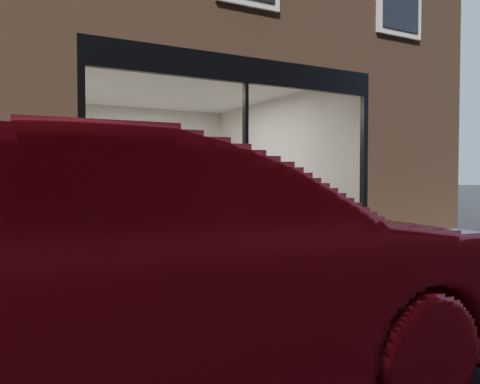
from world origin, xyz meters
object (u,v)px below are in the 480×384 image
cafe_chair_right (272,230)px  person (195,206)px  cafe_chair_left (150,237)px  cafe_table_right (286,209)px  cafe_table_left (104,214)px  parked_car (151,276)px  banquette (233,246)px

cafe_chair_right → person: bearing=14.7°
cafe_chair_left → cafe_chair_right: (2.63, -0.08, 0.00)m
cafe_table_right → cafe_chair_right: size_ratio=1.65×
cafe_table_left → parked_car: bearing=-99.5°
cafe_table_right → cafe_chair_left: (-2.31, 1.05, -0.50)m
person → cafe_table_left: (-1.26, 0.91, -0.14)m
banquette → person: person is taller
banquette → cafe_chair_left: banquette is taller
cafe_table_right → parked_car: 6.24m
cafe_table_right → parked_car: size_ratio=0.13×
person → parked_car: bearing=69.3°
banquette → cafe_chair_right: bearing=41.6°
person → cafe_chair_left: (-0.34, 1.34, -0.64)m
person → cafe_table_left: size_ratio=3.07×
banquette → cafe_table_left: 2.23m
cafe_chair_left → parked_car: 6.05m
cafe_table_left → cafe_table_right: cafe_table_right is taller
banquette → parked_car: size_ratio=0.83×
banquette → cafe_table_right: 1.59m
cafe_table_left → cafe_chair_left: (0.92, 0.43, -0.50)m
banquette → cafe_chair_right: (1.72, 1.53, 0.01)m
banquette → person: bearing=155.2°
cafe_chair_right → parked_car: bearing=37.6°
cafe_table_right → cafe_chair_right: 1.14m
person → parked_car: person is taller
cafe_chair_left → cafe_chair_right: 2.63m
person → parked_car: size_ratio=0.37×
cafe_table_left → parked_car: 5.39m
cafe_table_left → cafe_chair_left: cafe_table_left is taller
cafe_table_right → parked_car: parked_car is taller
person → cafe_table_right: (1.97, 0.29, -0.14)m
parked_car → cafe_chair_right: bearing=-36.0°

